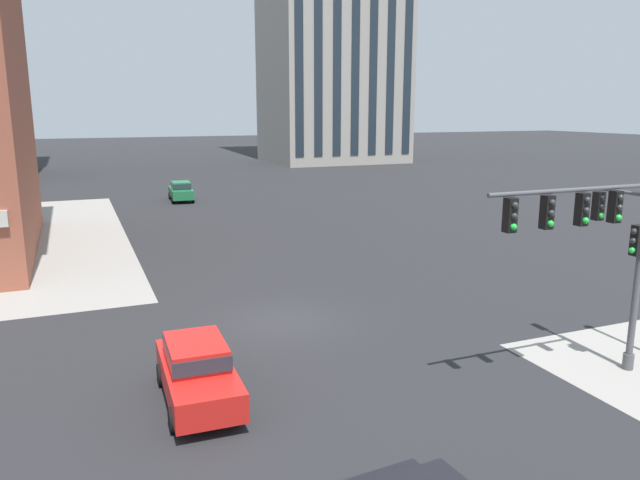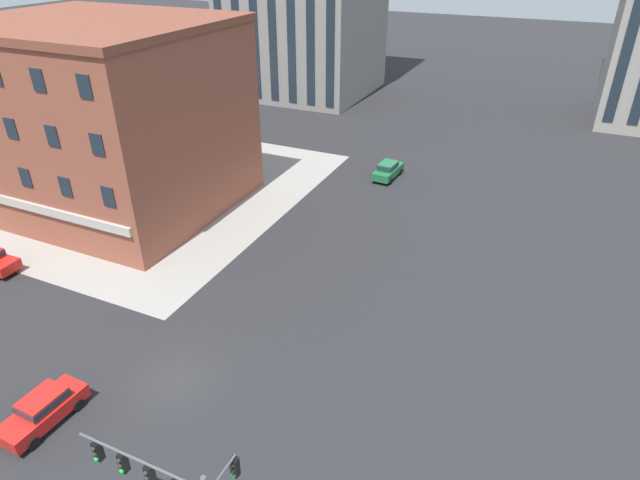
{
  "view_description": "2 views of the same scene",
  "coord_description": "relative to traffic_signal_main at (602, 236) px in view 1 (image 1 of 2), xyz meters",
  "views": [
    {
      "loc": [
        -6.85,
        -20.38,
        7.76
      ],
      "look_at": [
        2.9,
        3.35,
        2.2
      ],
      "focal_mm": 33.94,
      "sensor_mm": 36.0,
      "label": 1
    },
    {
      "loc": [
        16.56,
        -16.75,
        21.77
      ],
      "look_at": [
        3.06,
        12.71,
        3.15
      ],
      "focal_mm": 30.12,
      "sensor_mm": 36.0,
      "label": 2
    }
  ],
  "objects": [
    {
      "name": "ground_plane",
      "position": [
        -6.96,
        7.89,
        -4.22
      ],
      "size": [
        320.0,
        320.0,
        0.0
      ],
      "primitive_type": "plane",
      "color": "#262628"
    },
    {
      "name": "traffic_signal_main",
      "position": [
        0.0,
        0.0,
        0.0
      ],
      "size": [
        5.74,
        2.09,
        6.3
      ],
      "color": "#4C4C51",
      "rests_on": "ground"
    },
    {
      "name": "car_main_northbound_near",
      "position": [
        -11.11,
        2.77,
        -3.31
      ],
      "size": [
        2.0,
        4.46,
        1.68
      ],
      "color": "red",
      "rests_on": "ground"
    },
    {
      "name": "car_cross_eastbound",
      "position": [
        -5.22,
        40.01,
        -3.31
      ],
      "size": [
        2.11,
        4.51,
        1.68
      ],
      "color": "#1E6B3D",
      "rests_on": "ground"
    }
  ]
}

